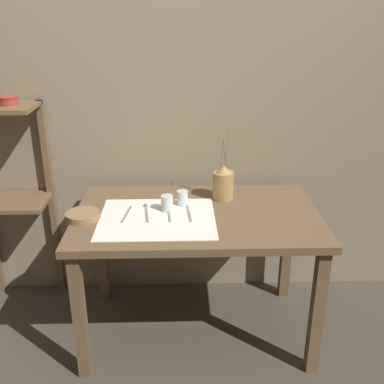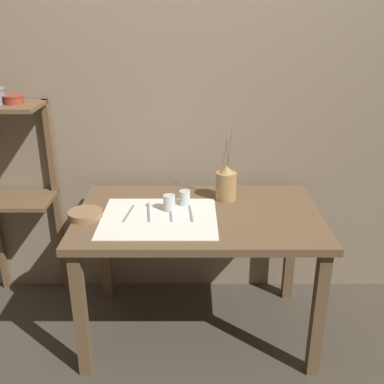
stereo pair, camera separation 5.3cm
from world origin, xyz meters
TOP-DOWN VIEW (x-y plane):
  - ground_plane at (0.00, 0.00)m, footprint 12.00×12.00m
  - stone_wall_back at (0.00, 0.51)m, footprint 7.00×0.06m
  - wooden_table at (0.00, 0.00)m, footprint 1.30×0.80m
  - wooden_shelf_unit at (-1.10, 0.35)m, footprint 0.45×0.31m
  - linen_cloth at (-0.21, -0.06)m, footprint 0.60×0.50m
  - pitcher_with_flowers at (0.16, 0.19)m, footprint 0.12×0.12m
  - wooden_bowl at (-0.59, -0.06)m, footprint 0.18×0.18m
  - glass_tumbler_near at (-0.16, 0.03)m, footprint 0.06×0.06m
  - glass_tumbler_far at (-0.08, 0.11)m, footprint 0.06×0.06m
  - knife_center at (-0.37, -0.02)m, footprint 0.04×0.21m
  - spoon_outer at (-0.27, 0.04)m, footprint 0.04×0.22m
  - spoon_inner at (-0.15, 0.05)m, footprint 0.03×0.22m
  - fork_outer at (-0.04, -0.02)m, footprint 0.03×0.21m
  - metal_pot_small at (-1.02, 0.31)m, footprint 0.11×0.11m

SIDE VIEW (x-z plane):
  - ground_plane at x=0.00m, z-range 0.00..0.00m
  - wooden_table at x=0.00m, z-range 0.28..1.05m
  - linen_cloth at x=-0.21m, z-range 0.76..0.76m
  - knife_center at x=-0.37m, z-range 0.76..0.77m
  - fork_outer at x=-0.04m, z-range 0.76..0.77m
  - spoon_outer at x=-0.27m, z-range 0.76..0.78m
  - spoon_inner at x=-0.15m, z-range 0.76..0.78m
  - wooden_bowl at x=-0.59m, z-range 0.76..0.80m
  - glass_tumbler_far at x=-0.08m, z-range 0.76..0.85m
  - glass_tumbler_near at x=-0.16m, z-range 0.76..0.85m
  - pitcher_with_flowers at x=0.16m, z-range 0.65..1.06m
  - wooden_shelf_unit at x=-1.10m, z-range 0.23..1.51m
  - stone_wall_back at x=0.00m, z-range 0.00..2.40m
  - metal_pot_small at x=-1.02m, z-range 1.29..1.33m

